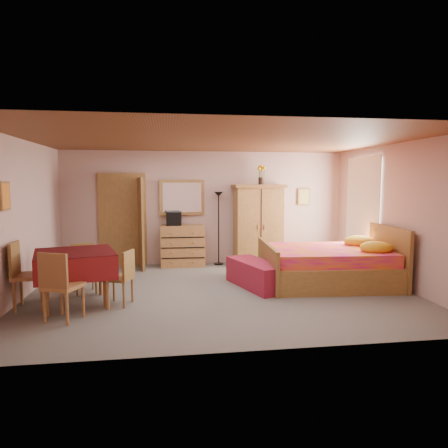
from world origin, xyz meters
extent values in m
plane|color=slate|center=(0.00, 0.00, 0.00)|extent=(6.50, 6.50, 0.00)
plane|color=brown|center=(0.00, 0.00, 2.60)|extent=(6.50, 6.50, 0.00)
cube|color=tan|center=(0.00, 2.50, 1.30)|extent=(6.50, 0.10, 2.60)
cube|color=tan|center=(0.00, -2.50, 1.30)|extent=(6.50, 0.10, 2.60)
cube|color=tan|center=(-3.25, 0.00, 1.30)|extent=(0.10, 5.00, 2.60)
cube|color=tan|center=(3.25, 0.00, 1.30)|extent=(0.10, 5.00, 2.60)
cube|color=#9E6B35|center=(-1.90, 2.47, 1.02)|extent=(1.06, 0.12, 2.15)
cube|color=white|center=(3.21, 1.20, 1.45)|extent=(0.08, 1.40, 1.95)
cube|color=orange|center=(-3.22, -0.60, 1.70)|extent=(0.04, 0.32, 0.42)
cube|color=#D8BF59|center=(2.35, 2.47, 1.55)|extent=(0.30, 0.04, 0.40)
cube|color=#AF703B|center=(-0.56, 2.23, 0.46)|extent=(0.99, 0.51, 0.93)
cube|color=silver|center=(-0.56, 2.44, 1.55)|extent=(1.03, 0.14, 0.81)
cube|color=black|center=(-0.75, 2.24, 1.08)|extent=(0.35, 0.27, 0.31)
cube|color=black|center=(0.26, 2.29, 0.84)|extent=(0.23, 0.23, 1.68)
cube|color=#AA7539|center=(1.17, 2.19, 0.92)|extent=(1.19, 0.64, 1.84)
cube|color=gold|center=(1.23, 2.20, 2.07)|extent=(0.18, 0.18, 0.45)
cube|color=#DA1575|center=(2.05, 0.28, 0.54)|extent=(2.48, 2.02, 1.09)
cube|color=maroon|center=(0.67, 0.19, 0.24)|extent=(0.92, 1.50, 0.47)
cube|color=maroon|center=(-2.32, -0.43, 0.42)|extent=(1.40, 1.40, 0.84)
cube|color=#AD6F3A|center=(-2.34, -1.12, 0.49)|extent=(0.58, 0.58, 0.97)
cube|color=#A16D36|center=(-2.32, 0.26, 0.42)|extent=(0.49, 0.49, 0.84)
cube|color=#AB6B39|center=(-2.95, -0.51, 0.51)|extent=(0.50, 0.50, 1.01)
cube|color=olive|center=(-1.67, -0.51, 0.43)|extent=(0.49, 0.49, 0.85)
camera|label=1|loc=(-0.92, -6.73, 1.90)|focal=32.00mm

